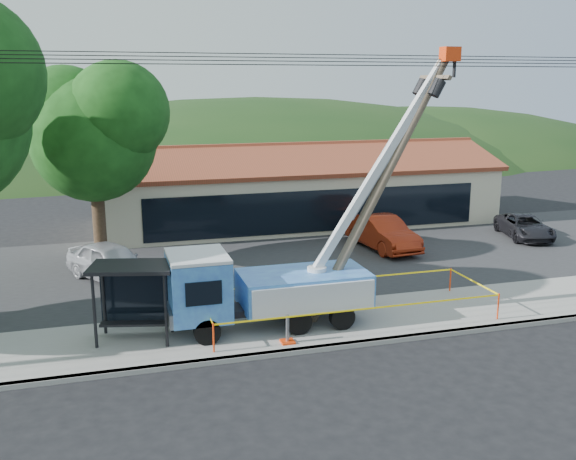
% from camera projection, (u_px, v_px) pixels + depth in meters
% --- Properties ---
extents(ground, '(120.00, 120.00, 0.00)m').
position_uv_depth(ground, '(367.00, 377.00, 17.87)').
color(ground, black).
rests_on(ground, ground).
extents(curb, '(60.00, 0.25, 0.15)m').
position_uv_depth(curb, '(341.00, 346.00, 19.82)').
color(curb, gray).
rests_on(curb, ground).
extents(sidewalk, '(60.00, 4.00, 0.15)m').
position_uv_depth(sidewalk, '(320.00, 324.00, 21.60)').
color(sidewalk, gray).
rests_on(sidewalk, ground).
extents(parking_lot, '(60.00, 12.00, 0.10)m').
position_uv_depth(parking_lot, '(263.00, 262.00, 29.08)').
color(parking_lot, '#28282B').
rests_on(parking_lot, ground).
extents(strip_mall, '(22.50, 8.53, 4.67)m').
position_uv_depth(strip_mall, '(296.00, 190.00, 37.22)').
color(strip_mall, beige).
rests_on(strip_mall, ground).
extents(tree_lot, '(6.30, 5.60, 8.94)m').
position_uv_depth(tree_lot, '(93.00, 127.00, 26.71)').
color(tree_lot, '#332316').
rests_on(tree_lot, ground).
extents(hill_west, '(78.40, 56.00, 28.00)m').
position_uv_depth(hill_west, '(17.00, 163.00, 65.20)').
color(hill_west, '#153513').
rests_on(hill_west, ground).
extents(hill_center, '(89.60, 64.00, 32.00)m').
position_uv_depth(hill_center, '(256.00, 155.00, 72.03)').
color(hill_center, '#153513').
rests_on(hill_center, ground).
extents(hill_east, '(72.80, 52.00, 26.00)m').
position_uv_depth(hill_east, '(417.00, 150.00, 77.50)').
color(hill_east, '#153513').
rests_on(hill_east, ground).
extents(utility_truck, '(9.72, 3.56, 9.01)m').
position_uv_depth(utility_truck, '(264.00, 284.00, 20.94)').
color(utility_truck, black).
rests_on(utility_truck, ground).
extents(leaning_pole, '(4.90, 1.93, 8.93)m').
position_uv_depth(leaning_pole, '(385.00, 175.00, 21.31)').
color(leaning_pole, brown).
rests_on(leaning_pole, ground).
extents(bus_shelter, '(2.83, 2.11, 2.44)m').
position_uv_depth(bus_shelter, '(134.00, 284.00, 19.89)').
color(bus_shelter, black).
rests_on(bus_shelter, ground).
extents(caution_tape, '(9.81, 3.19, 0.92)m').
position_uv_depth(caution_tape, '(347.00, 299.00, 21.85)').
color(caution_tape, '#F83A0D').
rests_on(caution_tape, ground).
extents(car_silver, '(3.99, 4.81, 1.55)m').
position_uv_depth(car_silver, '(112.00, 282.00, 26.35)').
color(car_silver, '#B5B6BD').
rests_on(car_silver, ground).
extents(car_red, '(2.19, 4.99, 1.59)m').
position_uv_depth(car_red, '(382.00, 251.00, 31.28)').
color(car_red, maroon).
rests_on(car_red, ground).
extents(car_dark, '(2.96, 4.64, 1.19)m').
position_uv_depth(car_dark, '(524.00, 239.00, 33.50)').
color(car_dark, black).
rests_on(car_dark, ground).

